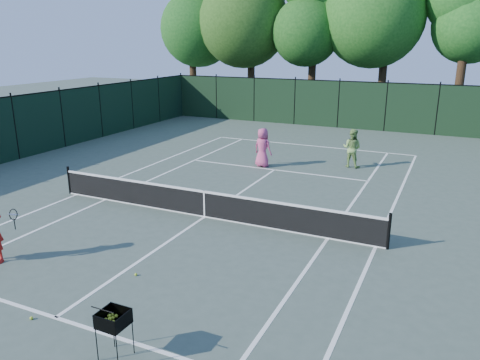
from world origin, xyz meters
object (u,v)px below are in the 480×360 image
at_px(loose_ball_near_cart, 31,318).
at_px(loose_ball_midcourt, 136,274).
at_px(player_green, 352,148).
at_px(player_pink, 263,148).
at_px(ball_hopper, 113,319).

bearing_deg(loose_ball_near_cart, loose_ball_midcourt, 71.79).
bearing_deg(loose_ball_midcourt, player_green, 78.43).
relative_size(player_pink, ball_hopper, 1.88).
distance_m(player_green, loose_ball_midcourt, 12.86).
bearing_deg(loose_ball_midcourt, ball_hopper, -59.42).
bearing_deg(player_green, player_pink, 31.47).
distance_m(player_green, ball_hopper, 15.26).
xyz_separation_m(player_pink, loose_ball_midcourt, (1.12, -10.92, -0.85)).
height_order(player_green, loose_ball_midcourt, player_green).
xyz_separation_m(player_pink, loose_ball_near_cart, (0.31, -13.38, -0.85)).
xyz_separation_m(player_pink, ball_hopper, (2.69, -13.58, -0.09)).
bearing_deg(loose_ball_midcourt, player_pink, 95.85).
bearing_deg(ball_hopper, player_pink, 102.30).
height_order(player_green, loose_ball_near_cart, player_green).
bearing_deg(player_pink, loose_ball_near_cart, 103.80).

